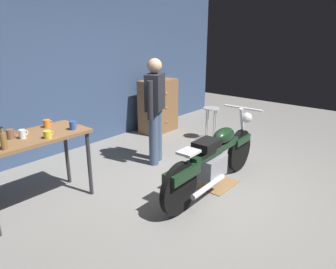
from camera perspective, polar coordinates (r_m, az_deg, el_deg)
name	(u,v)px	position (r m, az deg, el deg)	size (l,w,h in m)	color
ground_plane	(205,192)	(4.28, 6.86, -10.38)	(12.00, 12.00, 0.00)	gray
back_wall	(75,61)	(5.80, -16.67, 12.69)	(8.00, 0.12, 3.10)	#384C70
workbench	(31,145)	(3.96, -23.74, -1.82)	(1.30, 0.64, 0.90)	brown
motorcycle	(215,158)	(4.20, 8.54, -4.21)	(2.19, 0.60, 1.00)	black
person_standing	(155,107)	(4.88, -2.37, 5.03)	(0.52, 0.36, 1.67)	#445674
shop_stool	(211,115)	(6.16, 7.92, 3.60)	(0.32, 0.32, 0.64)	#B2B2B7
wooden_dresser	(158,106)	(6.60, -1.80, 5.23)	(0.80, 0.47, 1.10)	brown
drip_tray	(218,184)	(4.49, 9.12, -8.96)	(0.56, 0.40, 0.01)	olive
mug_white_ceramic	(22,134)	(3.86, -25.08, 0.09)	(0.11, 0.07, 0.10)	white
mug_yellow_tall	(48,134)	(3.76, -21.13, 0.01)	(0.12, 0.09, 0.09)	yellow
mug_orange_travel	(47,124)	(4.19, -21.25, 1.88)	(0.12, 0.08, 0.10)	orange
mug_brown_stoneware	(10,134)	(3.91, -26.86, 0.09)	(0.12, 0.08, 0.11)	brown
mug_blue_enamel	(73,125)	(3.99, -17.01, 1.60)	(0.11, 0.08, 0.11)	#2D51AD
bottle	(4,140)	(3.57, -27.87, -0.97)	(0.06, 0.06, 0.24)	olive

